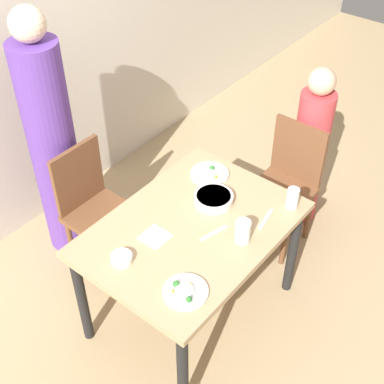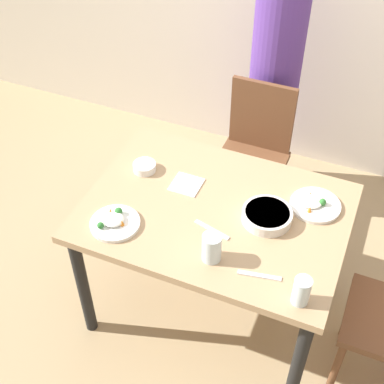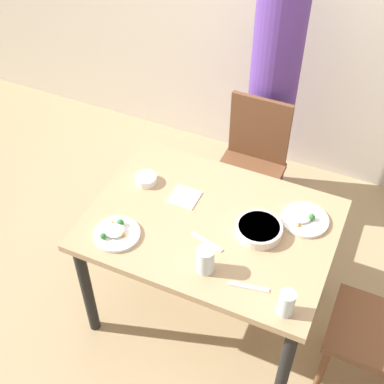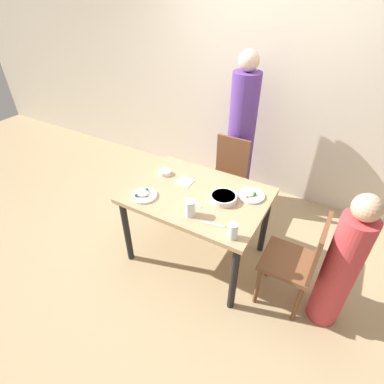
# 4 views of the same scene
# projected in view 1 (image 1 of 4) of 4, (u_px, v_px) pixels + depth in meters

# --- Properties ---
(ground_plane) EXTENTS (10.00, 10.00, 0.00)m
(ground_plane) POSITION_uv_depth(u_px,v_px,m) (192.00, 310.00, 3.45)
(ground_plane) COLOR tan
(wall_back) EXTENTS (10.00, 0.06, 2.70)m
(wall_back) POSITION_uv_depth(u_px,v_px,m) (0.00, 49.00, 3.28)
(wall_back) COLOR beige
(wall_back) RESTS_ON ground_plane
(dining_table) EXTENTS (1.21, 0.87, 0.76)m
(dining_table) POSITION_uv_depth(u_px,v_px,m) (192.00, 238.00, 3.01)
(dining_table) COLOR tan
(dining_table) RESTS_ON ground_plane
(chair_adult_spot) EXTENTS (0.40, 0.40, 0.91)m
(chair_adult_spot) POSITION_uv_depth(u_px,v_px,m) (94.00, 206.00, 3.46)
(chair_adult_spot) COLOR brown
(chair_adult_spot) RESTS_ON ground_plane
(chair_child_spot) EXTENTS (0.40, 0.40, 0.91)m
(chair_child_spot) POSITION_uv_depth(u_px,v_px,m) (286.00, 182.00, 3.64)
(chair_child_spot) COLOR brown
(chair_child_spot) RESTS_ON ground_plane
(person_adult) EXTENTS (0.30, 0.30, 1.74)m
(person_adult) POSITION_uv_depth(u_px,v_px,m) (53.00, 148.00, 3.40)
(person_adult) COLOR #5B3893
(person_adult) RESTS_ON ground_plane
(person_child) EXTENTS (0.24, 0.24, 1.24)m
(person_child) POSITION_uv_depth(u_px,v_px,m) (309.00, 152.00, 3.76)
(person_child) COLOR #C63D42
(person_child) RESTS_ON ground_plane
(bowl_curry) EXTENTS (0.23, 0.23, 0.05)m
(bowl_curry) POSITION_uv_depth(u_px,v_px,m) (214.00, 198.00, 3.09)
(bowl_curry) COLOR silver
(bowl_curry) RESTS_ON dining_table
(plate_rice_adult) EXTENTS (0.23, 0.23, 0.05)m
(plate_rice_adult) POSITION_uv_depth(u_px,v_px,m) (209.00, 174.00, 3.28)
(plate_rice_adult) COLOR white
(plate_rice_adult) RESTS_ON dining_table
(plate_rice_child) EXTENTS (0.23, 0.23, 0.05)m
(plate_rice_child) POSITION_uv_depth(u_px,v_px,m) (185.00, 291.00, 2.59)
(plate_rice_child) COLOR white
(plate_rice_child) RESTS_ON dining_table
(bowl_rice_small) EXTENTS (0.11, 0.11, 0.04)m
(bowl_rice_small) POSITION_uv_depth(u_px,v_px,m) (121.00, 258.00, 2.74)
(bowl_rice_small) COLOR white
(bowl_rice_small) RESTS_ON dining_table
(glass_water_tall) EXTENTS (0.08, 0.08, 0.13)m
(glass_water_tall) POSITION_uv_depth(u_px,v_px,m) (243.00, 231.00, 2.83)
(glass_water_tall) COLOR silver
(glass_water_tall) RESTS_ON dining_table
(glass_water_short) EXTENTS (0.07, 0.07, 0.13)m
(glass_water_short) POSITION_uv_depth(u_px,v_px,m) (293.00, 198.00, 3.03)
(glass_water_short) COLOR silver
(glass_water_short) RESTS_ON dining_table
(napkin_folded) EXTENTS (0.14, 0.14, 0.01)m
(napkin_folded) POSITION_uv_depth(u_px,v_px,m) (155.00, 237.00, 2.89)
(napkin_folded) COLOR white
(napkin_folded) RESTS_ON dining_table
(fork_steel) EXTENTS (0.18, 0.05, 0.01)m
(fork_steel) POSITION_uv_depth(u_px,v_px,m) (266.00, 219.00, 2.99)
(fork_steel) COLOR silver
(fork_steel) RESTS_ON dining_table
(spoon_steel) EXTENTS (0.18, 0.06, 0.01)m
(spoon_steel) POSITION_uv_depth(u_px,v_px,m) (214.00, 233.00, 2.91)
(spoon_steel) COLOR silver
(spoon_steel) RESTS_ON dining_table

